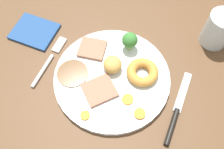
% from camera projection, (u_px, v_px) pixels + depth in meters
% --- Properties ---
extents(dining_table, '(1.20, 0.84, 0.04)m').
position_uv_depth(dining_table, '(107.00, 89.00, 0.62)').
color(dining_table, brown).
rests_on(dining_table, ground).
extents(dinner_plate, '(0.27, 0.27, 0.01)m').
position_uv_depth(dinner_plate, '(112.00, 78.00, 0.60)').
color(dinner_plate, white).
rests_on(dinner_plate, dining_table).
extents(gravy_pool, '(0.07, 0.07, 0.00)m').
position_uv_depth(gravy_pool, '(73.00, 72.00, 0.60)').
color(gravy_pool, '#563819').
rests_on(gravy_pool, dinner_plate).
extents(meat_slice_main, '(0.09, 0.09, 0.01)m').
position_uv_depth(meat_slice_main, '(99.00, 90.00, 0.57)').
color(meat_slice_main, '#9E664C').
rests_on(meat_slice_main, dinner_plate).
extents(meat_slice_under, '(0.07, 0.06, 0.01)m').
position_uv_depth(meat_slice_under, '(92.00, 49.00, 0.63)').
color(meat_slice_under, '#9E664C').
rests_on(meat_slice_under, dinner_plate).
extents(yorkshire_pudding, '(0.07, 0.07, 0.02)m').
position_uv_depth(yorkshire_pudding, '(142.00, 72.00, 0.59)').
color(yorkshire_pudding, '#C68938').
rests_on(yorkshire_pudding, dinner_plate).
extents(roast_potato_left, '(0.06, 0.06, 0.04)m').
position_uv_depth(roast_potato_left, '(113.00, 65.00, 0.59)').
color(roast_potato_left, tan).
rests_on(roast_potato_left, dinner_plate).
extents(carrot_coin_front, '(0.03, 0.03, 0.00)m').
position_uv_depth(carrot_coin_front, '(128.00, 99.00, 0.57)').
color(carrot_coin_front, orange).
rests_on(carrot_coin_front, dinner_plate).
extents(carrot_coin_back, '(0.02, 0.02, 0.01)m').
position_uv_depth(carrot_coin_back, '(140.00, 114.00, 0.55)').
color(carrot_coin_back, orange).
rests_on(carrot_coin_back, dinner_plate).
extents(carrot_coin_side, '(0.02, 0.02, 0.00)m').
position_uv_depth(carrot_coin_side, '(85.00, 115.00, 0.55)').
color(carrot_coin_side, orange).
rests_on(carrot_coin_side, dinner_plate).
extents(broccoli_floret, '(0.04, 0.04, 0.05)m').
position_uv_depth(broccoli_floret, '(130.00, 40.00, 0.61)').
color(broccoli_floret, '#8CB766').
rests_on(broccoli_floret, dinner_plate).
extents(fork, '(0.03, 0.15, 0.01)m').
position_uv_depth(fork, '(50.00, 60.00, 0.63)').
color(fork, silver).
rests_on(fork, dining_table).
extents(knife, '(0.03, 0.19, 0.01)m').
position_uv_depth(knife, '(176.00, 113.00, 0.56)').
color(knife, black).
rests_on(knife, dining_table).
extents(water_glass, '(0.07, 0.07, 0.09)m').
position_uv_depth(water_glass, '(218.00, 29.00, 0.62)').
color(water_glass, silver).
rests_on(water_glass, dining_table).
extents(folded_napkin, '(0.12, 0.10, 0.01)m').
position_uv_depth(folded_napkin, '(34.00, 31.00, 0.67)').
color(folded_napkin, navy).
rests_on(folded_napkin, dining_table).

